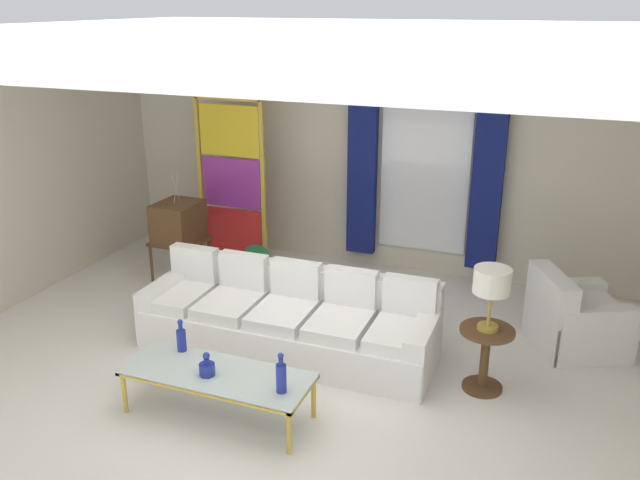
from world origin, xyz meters
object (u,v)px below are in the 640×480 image
(bottle_blue_decanter, at_px, (207,368))
(bottle_crystal_tall, at_px, (281,376))
(stained_glass_divider, at_px, (232,186))
(peacock_figurine, at_px, (252,264))
(round_side_table, at_px, (485,353))
(armchair_white, at_px, (573,321))
(table_lamp_brass, at_px, (492,284))
(couch_white_long, at_px, (290,319))
(vintage_tv, at_px, (178,224))
(coffee_table, at_px, (217,376))
(bottle_amber_squat, at_px, (181,338))

(bottle_blue_decanter, distance_m, bottle_crystal_tall, 0.67)
(bottle_blue_decanter, xyz_separation_m, stained_glass_divider, (-1.45, 3.15, 0.58))
(peacock_figurine, relative_size, round_side_table, 1.01)
(armchair_white, relative_size, table_lamp_brass, 1.90)
(armchair_white, xyz_separation_m, stained_glass_divider, (-4.22, 0.79, 0.77))
(couch_white_long, distance_m, stained_glass_divider, 2.52)
(round_side_table, height_order, table_lamp_brass, table_lamp_brass)
(couch_white_long, xyz_separation_m, bottle_crystal_tall, (0.52, -1.35, 0.24))
(bottle_crystal_tall, bearing_deg, vintage_tv, 135.35)
(vintage_tv, distance_m, armchair_white, 4.60)
(round_side_table, bearing_deg, peacock_figurine, 154.48)
(bottle_blue_decanter, relative_size, vintage_tv, 0.15)
(coffee_table, relative_size, bottle_blue_decanter, 7.72)
(round_side_table, bearing_deg, couch_white_long, 177.77)
(armchair_white, distance_m, stained_glass_divider, 4.36)
(armchair_white, bearing_deg, bottle_crystal_tall, -131.51)
(table_lamp_brass, bearing_deg, round_side_table, 180.00)
(bottle_amber_squat, height_order, table_lamp_brass, table_lamp_brass)
(peacock_figurine, bearing_deg, bottle_crystal_tall, -59.04)
(round_side_table, bearing_deg, stained_glass_divider, 151.80)
(bottle_crystal_tall, height_order, armchair_white, armchair_white)
(bottle_blue_decanter, xyz_separation_m, table_lamp_brass, (2.06, 1.27, 0.55))
(table_lamp_brass, bearing_deg, stained_glass_divider, 151.80)
(armchair_white, distance_m, round_side_table, 1.31)
(couch_white_long, relative_size, bottle_crystal_tall, 8.53)
(stained_glass_divider, bearing_deg, bottle_amber_squat, -70.19)
(coffee_table, relative_size, table_lamp_brass, 2.79)
(bottle_amber_squat, xyz_separation_m, stained_glass_divider, (-1.04, 2.88, 0.53))
(bottle_blue_decanter, height_order, bottle_crystal_tall, bottle_crystal_tall)
(vintage_tv, height_order, peacock_figurine, vintage_tv)
(table_lamp_brass, bearing_deg, armchair_white, 57.02)
(couch_white_long, distance_m, vintage_tv, 2.28)
(bottle_blue_decanter, distance_m, bottle_amber_squat, 0.49)
(round_side_table, bearing_deg, armchair_white, 57.02)
(bottle_amber_squat, distance_m, peacock_figurine, 2.53)
(couch_white_long, bearing_deg, round_side_table, -2.23)
(vintage_tv, bearing_deg, coffee_table, -51.90)
(coffee_table, distance_m, armchair_white, 3.56)
(bottle_blue_decanter, bearing_deg, stained_glass_divider, 114.67)
(bottle_amber_squat, bearing_deg, stained_glass_divider, 109.81)
(vintage_tv, relative_size, stained_glass_divider, 0.61)
(bottle_crystal_tall, bearing_deg, bottle_blue_decanter, 179.50)
(couch_white_long, distance_m, armchair_white, 2.81)
(armchair_white, relative_size, peacock_figurine, 1.81)
(stained_glass_divider, bearing_deg, peacock_figurine, -42.18)
(bottle_amber_squat, xyz_separation_m, armchair_white, (3.18, 2.10, -0.24))
(bottle_blue_decanter, bearing_deg, vintage_tv, 126.58)
(bottle_crystal_tall, xyz_separation_m, round_side_table, (1.39, 1.28, -0.19))
(coffee_table, xyz_separation_m, armchair_white, (2.72, 2.30, -0.09))
(stained_glass_divider, bearing_deg, bottle_crystal_tall, -56.20)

